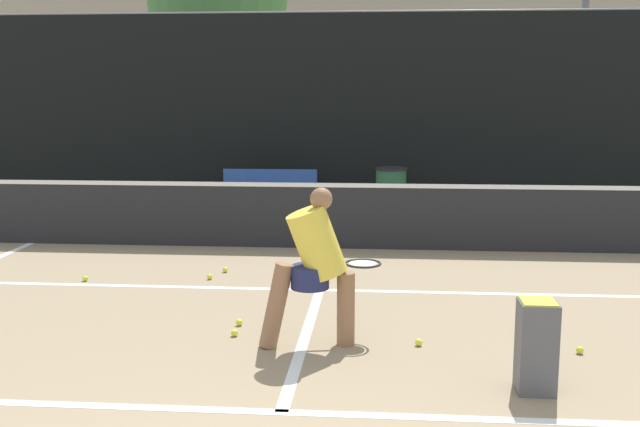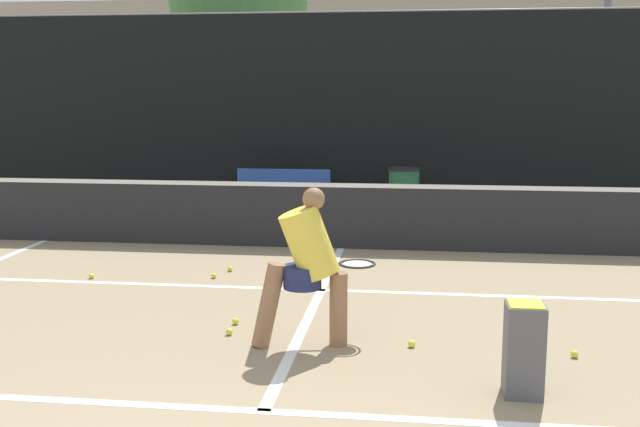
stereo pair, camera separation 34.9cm
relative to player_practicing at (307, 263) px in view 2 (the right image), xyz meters
name	(u,v)px [view 2 (the right image)]	position (x,y,z in m)	size (l,w,h in m)	color
court_baseline_near	(263,411)	(-0.11, -1.43, -0.76)	(11.00, 0.10, 0.01)	white
court_service_line	(321,290)	(-0.11, 1.87, -0.76)	(8.25, 0.10, 0.01)	white
court_center_mark	(315,302)	(-0.11, 1.37, -0.76)	(0.10, 5.60, 0.01)	white
net	(341,214)	(-0.11, 4.17, -0.25)	(11.09, 0.09, 1.07)	slate
fence_back	(359,113)	(-0.11, 7.52, 1.07)	(24.00, 0.06, 3.68)	black
player_practicing	(307,263)	(0.00, 0.00, 0.00)	(1.12, 0.73, 1.43)	#8C6042
tennis_ball_scattered_0	(575,354)	(2.31, -0.03, -0.73)	(0.07, 0.07, 0.07)	#D1E033
tennis_ball_scattered_3	(91,276)	(-2.94, 2.04, -0.73)	(0.07, 0.07, 0.07)	#D1E033
tennis_ball_scattered_4	(214,276)	(-1.47, 2.24, -0.73)	(0.07, 0.07, 0.07)	#D1E033
tennis_ball_scattered_5	(412,344)	(0.93, 0.06, -0.73)	(0.07, 0.07, 0.07)	#D1E033
tennis_ball_scattered_6	(236,321)	(-0.78, 0.50, -0.73)	(0.07, 0.07, 0.07)	#D1E033
tennis_ball_scattered_7	(344,292)	(0.16, 1.71, -0.73)	(0.07, 0.07, 0.07)	#D1E033
tennis_ball_scattered_8	(521,362)	(1.83, -0.28, -0.73)	(0.07, 0.07, 0.07)	#D1E033
tennis_ball_scattered_9	(229,332)	(-0.77, 0.18, -0.73)	(0.07, 0.07, 0.07)	#D1E033
tennis_ball_scattered_11	(230,269)	(-1.36, 2.61, -0.73)	(0.07, 0.07, 0.07)	#D1E033
ball_hopper	(524,347)	(1.75, -0.89, -0.39)	(0.28, 0.28, 0.71)	#4C4C51
courtside_bench	(283,191)	(-1.41, 6.72, -0.29)	(1.69, 0.40, 0.86)	#2D519E
trash_bin	(404,194)	(0.74, 6.60, -0.29)	(0.55, 0.55, 0.93)	#28603D
parked_car	(250,160)	(-2.95, 10.93, -0.13)	(1.76, 3.99, 1.50)	silver
tree_west	(239,2)	(-3.65, 13.08, 3.73)	(3.58, 3.58, 6.29)	brown
building_far	(393,72)	(-0.11, 26.96, 2.30)	(36.00, 2.40, 6.11)	gray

